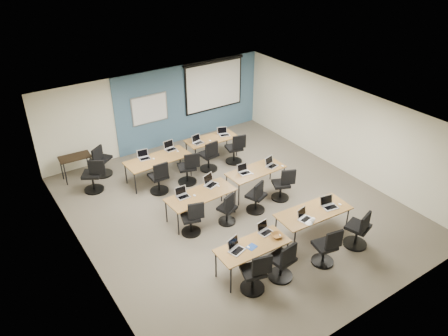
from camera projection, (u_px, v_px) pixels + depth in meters
floor at (234, 207)px, 12.01m from camera, size 8.00×9.00×0.02m
ceiling at (235, 117)px, 10.66m from camera, size 8.00×9.00×0.02m
wall_back at (157, 109)px, 14.57m from camera, size 8.00×0.04×2.70m
wall_front at (373, 264)px, 8.10m from camera, size 8.00×0.04×2.70m
wall_left at (83, 215)px, 9.41m from camera, size 0.04×9.00×2.70m
wall_right at (342, 128)px, 13.26m from camera, size 0.04×9.00×2.70m
blue_accent_panel at (190, 102)px, 15.15m from camera, size 5.50×0.04×2.70m
whiteboard at (150, 109)px, 14.32m from camera, size 1.28×0.03×0.98m
projector_screen at (214, 83)px, 15.29m from camera, size 2.40×0.10×1.82m
training_table_front_left at (253, 247)px, 9.52m from camera, size 1.66×0.69×0.73m
training_table_front_right at (313, 213)px, 10.62m from camera, size 1.90×0.79×0.73m
training_table_mid_left at (201, 195)px, 11.27m from camera, size 1.84×0.77×0.73m
training_table_mid_right at (256, 171)px, 12.34m from camera, size 1.72×0.72×0.73m
training_table_back_left at (158, 160)px, 12.93m from camera, size 1.94×0.81×0.73m
training_table_back_right at (212, 140)px, 14.08m from camera, size 1.69×0.71×0.73m
laptop_0 at (236, 247)px, 9.34m from camera, size 0.34×0.29×0.26m
mouse_0 at (248, 247)px, 9.43m from camera, size 0.08×0.10×0.03m
task_chair_0 at (255, 276)px, 9.14m from camera, size 0.54×0.53×1.01m
laptop_1 at (264, 230)px, 9.87m from camera, size 0.31×0.27×0.24m
mouse_1 at (281, 235)px, 9.78m from camera, size 0.10×0.12×0.04m
task_chair_1 at (283, 264)px, 9.44m from camera, size 0.55×0.55×1.03m
laptop_2 at (304, 216)px, 10.31m from camera, size 0.31×0.27×0.24m
mouse_2 at (314, 218)px, 10.32m from camera, size 0.07×0.10×0.04m
task_chair_2 at (326, 249)px, 9.86m from camera, size 0.52×0.52×1.00m
laptop_3 at (329, 204)px, 10.73m from camera, size 0.36×0.30×0.27m
mouse_3 at (340, 204)px, 10.83m from camera, size 0.07×0.10×0.04m
task_chair_3 at (359, 232)px, 10.38m from camera, size 0.59×0.57×1.05m
laptop_4 at (182, 194)px, 11.13m from camera, size 0.32×0.27×0.24m
mouse_4 at (194, 195)px, 11.17m from camera, size 0.08×0.11×0.04m
task_chair_4 at (192, 221)px, 10.81m from camera, size 0.50×0.49×0.98m
laptop_5 at (210, 182)px, 11.62m from camera, size 0.36×0.31×0.27m
mouse_5 at (219, 186)px, 11.57m from camera, size 0.08×0.11×0.03m
task_chair_5 at (228, 211)px, 11.19m from camera, size 0.48×0.46×0.95m
laptop_6 at (244, 171)px, 12.16m from camera, size 0.32×0.28×0.25m
mouse_6 at (252, 174)px, 12.12m from camera, size 0.06×0.09×0.03m
task_chair_6 at (256, 199)px, 11.63m from camera, size 0.54×0.51×0.99m
laptop_7 at (271, 164)px, 12.49m from camera, size 0.34×0.29×0.26m
mouse_7 at (283, 166)px, 12.50m from camera, size 0.07×0.10×0.03m
task_chair_7 at (283, 187)px, 12.16m from camera, size 0.54×0.50×0.98m
laptop_8 at (144, 156)px, 12.88m from camera, size 0.33×0.28×0.25m
mouse_8 at (154, 159)px, 12.87m from camera, size 0.08×0.11×0.03m
task_chair_8 at (159, 180)px, 12.45m from camera, size 0.54×0.54×1.02m
laptop_9 at (170, 147)px, 13.38m from camera, size 0.34×0.29×0.26m
mouse_9 at (178, 151)px, 13.28m from camera, size 0.09×0.11×0.03m
task_chair_9 at (188, 171)px, 12.88m from camera, size 0.57×0.56×1.04m
laptop_10 at (197, 141)px, 13.77m from camera, size 0.33×0.28×0.25m
mouse_10 at (210, 141)px, 13.90m from camera, size 0.06×0.10×0.04m
task_chair_10 at (209, 158)px, 13.55m from camera, size 0.56×0.56×1.03m
laptop_11 at (224, 133)px, 14.26m from camera, size 0.33×0.28×0.25m
mouse_11 at (229, 135)px, 14.24m from camera, size 0.06×0.09×0.03m
task_chair_11 at (235, 151)px, 13.98m from camera, size 0.54×0.54×1.02m
blue_mousepad at (252, 247)px, 9.45m from camera, size 0.25×0.23×0.01m
snack_bowl at (277, 235)px, 9.74m from camera, size 0.37×0.37×0.08m
snack_plate at (309, 223)px, 10.18m from camera, size 0.25×0.25×0.01m
coffee_cup at (313, 221)px, 10.17m from camera, size 0.09×0.09×0.07m
utility_table at (75, 159)px, 13.01m from camera, size 0.91×0.51×0.75m
spare_chair_a at (101, 163)px, 13.26m from camera, size 0.66×0.58×1.05m
spare_chair_b at (94, 178)px, 12.51m from camera, size 0.64×0.57×1.04m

